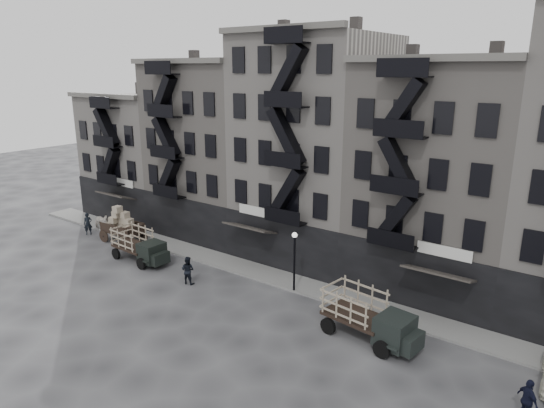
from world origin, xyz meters
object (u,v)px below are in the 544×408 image
Objects in this scene: stake_truck_west at (139,243)px; stake_truck_east at (369,313)px; policeman at (528,401)px; horse at (101,222)px; wagon at (121,221)px; pedestrian_west at (88,224)px; pedestrian_mid at (188,270)px.

stake_truck_east reaches higher than stake_truck_west.
policeman is at bearing -5.83° from stake_truck_east.
stake_truck_west is 27.86m from policeman.
stake_truck_west is at bearing -115.67° from horse.
wagon reaches higher than pedestrian_west.
stake_truck_west is 19.44m from stake_truck_east.
stake_truck_east reaches higher than pedestrian_west.
policeman is at bearing -58.15° from pedestrian_west.
wagon is (3.88, -0.59, 0.99)m from horse.
pedestrian_mid is (14.71, -3.26, 0.15)m from horse.
horse is 0.35× the size of stake_truck_east.
policeman is (36.45, -4.44, 0.13)m from horse.
wagon reaches higher than stake_truck_east.
policeman is (32.57, -3.86, -0.85)m from wagon.
wagon reaches higher than policeman.
wagon reaches higher than horse.
pedestrian_mid is 1.01× the size of policeman.
pedestrian_west is at bearing -21.01° from pedestrian_mid.
wagon is 1.98× the size of policeman.
stake_truck_east is at bearing -7.73° from wagon.
wagon is 11.19m from pedestrian_mid.
horse is 15.07m from pedestrian_mid.
stake_truck_west is at bearing -19.90° from pedestrian_mid.
horse is 36.72m from policeman.
pedestrian_mid is at bearing -60.87° from pedestrian_west.
pedestrian_mid reaches higher than horse.
stake_truck_east is 13.42m from pedestrian_mid.
policeman is at bearing 163.60° from pedestrian_mid.
policeman is at bearing -1.35° from stake_truck_west.
wagon is at bearing -27.15° from pedestrian_mid.
stake_truck_west is at bearing 37.50° from policeman.
stake_truck_west is at bearing -25.67° from wagon.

